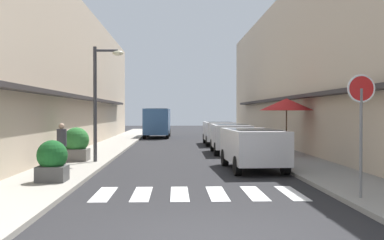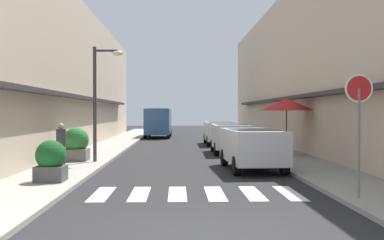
% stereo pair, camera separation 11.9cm
% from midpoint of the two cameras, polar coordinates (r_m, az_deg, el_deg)
% --- Properties ---
extents(ground_plane, '(95.80, 95.80, 0.00)m').
position_cam_midpoint_polar(ground_plane, '(25.22, -0.86, -3.76)').
color(ground_plane, '#232326').
extents(sidewalk_left, '(2.32, 60.96, 0.12)m').
position_cam_midpoint_polar(sidewalk_left, '(25.50, -10.78, -3.59)').
color(sidewalk_left, '#9E998E').
rests_on(sidewalk_left, ground_plane).
extents(sidewalk_right, '(2.32, 60.96, 0.12)m').
position_cam_midpoint_polar(sidewalk_right, '(25.68, 8.99, -3.55)').
color(sidewalk_right, gray).
rests_on(sidewalk_right, ground_plane).
extents(building_row_left, '(5.50, 41.19, 8.04)m').
position_cam_midpoint_polar(building_row_left, '(27.43, -18.02, 4.97)').
color(building_row_left, '#C6B299').
rests_on(building_row_left, ground_plane).
extents(building_row_right, '(5.50, 41.19, 8.86)m').
position_cam_midpoint_polar(building_row_right, '(27.77, 16.00, 5.78)').
color(building_row_right, '#C6B299').
rests_on(building_row_right, ground_plane).
extents(crosswalk, '(5.20, 2.20, 0.01)m').
position_cam_midpoint_polar(crosswalk, '(12.06, 0.49, -8.89)').
color(crosswalk, silver).
rests_on(crosswalk, ground_plane).
extents(parked_car_near, '(1.96, 4.26, 1.47)m').
position_cam_midpoint_polar(parked_car_near, '(16.90, 7.17, -2.95)').
color(parked_car_near, silver).
rests_on(parked_car_near, ground_plane).
extents(parked_car_mid, '(1.84, 4.01, 1.47)m').
position_cam_midpoint_polar(parked_car_mid, '(23.65, 4.52, -1.84)').
color(parked_car_mid, silver).
rests_on(parked_car_mid, ground_plane).
extents(parked_car_far, '(1.82, 4.48, 1.47)m').
position_cam_midpoint_polar(parked_car_far, '(29.92, 3.13, -1.25)').
color(parked_car_far, silver).
rests_on(parked_car_far, ground_plane).
extents(delivery_van, '(2.10, 5.44, 2.37)m').
position_cam_midpoint_polar(delivery_van, '(38.53, -4.29, -0.05)').
color(delivery_van, '#33598C').
rests_on(delivery_van, ground_plane).
extents(round_street_sign, '(0.65, 0.07, 2.81)m').
position_cam_midpoint_polar(round_street_sign, '(11.35, 19.47, 1.93)').
color(round_street_sign, slate).
rests_on(round_street_sign, sidewalk_right).
extents(street_lamp, '(1.19, 0.28, 4.52)m').
position_cam_midpoint_polar(street_lamp, '(18.96, -11.17, 3.58)').
color(street_lamp, '#38383D').
rests_on(street_lamp, sidewalk_left).
extents(cafe_umbrella, '(2.47, 2.47, 2.58)m').
position_cam_midpoint_polar(cafe_umbrella, '(21.93, 11.19, 1.84)').
color(cafe_umbrella, '#262626').
rests_on(cafe_umbrella, sidewalk_right).
extents(planter_corner, '(0.85, 0.85, 1.16)m').
position_cam_midpoint_polar(planter_corner, '(13.89, -16.76, -4.75)').
color(planter_corner, '#4C4C4C').
rests_on(planter_corner, sidewalk_left).
extents(planter_midblock, '(1.02, 1.02, 1.34)m').
position_cam_midpoint_polar(planter_midblock, '(19.51, -13.97, -2.86)').
color(planter_midblock, slate).
rests_on(planter_midblock, sidewalk_left).
extents(pedestrian_walking_near, '(0.34, 0.34, 1.56)m').
position_cam_midpoint_polar(pedestrian_walking_near, '(17.12, -15.65, -2.88)').
color(pedestrian_walking_near, '#282B33').
rests_on(pedestrian_walking_near, sidewalk_left).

